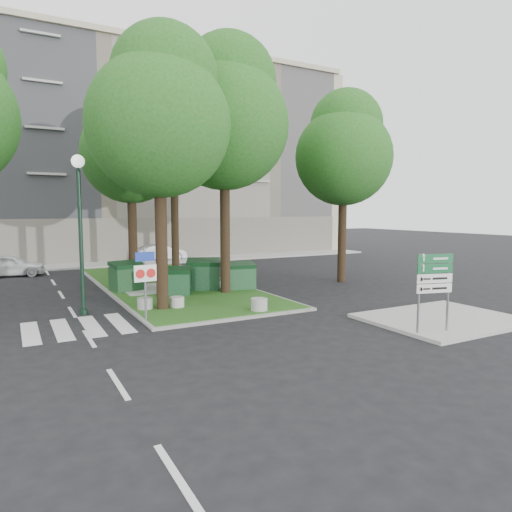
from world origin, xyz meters
TOP-DOWN VIEW (x-y plane):
  - ground at (0.00, 0.00)m, footprint 120.00×120.00m
  - median_island at (0.50, 8.00)m, footprint 6.00×16.00m
  - median_kerb at (0.50, 8.00)m, footprint 6.30×16.30m
  - sidewalk_corner at (6.50, -3.50)m, footprint 5.00×4.00m
  - building_sidewalk at (0.00, 18.50)m, footprint 42.00×3.00m
  - zebra_crossing at (-3.75, 1.50)m, footprint 5.00×3.00m
  - apartment_building at (0.00, 26.00)m, footprint 41.00×12.00m
  - tree_median_near_left at (-1.41, 2.56)m, footprint 5.20×5.20m
  - tree_median_near_right at (2.09, 4.56)m, footprint 5.60×5.60m
  - tree_median_mid at (-0.91, 9.06)m, footprint 4.80×4.80m
  - tree_median_far at (2.29, 12.06)m, footprint 5.80×5.80m
  - tree_street_right at (9.09, 5.06)m, footprint 5.00×5.00m
  - dumpster_a at (-1.75, 7.07)m, footprint 1.64×1.32m
  - dumpster_b at (-0.15, 4.99)m, footprint 1.56×1.35m
  - dumpster_c at (1.45, 5.70)m, footprint 1.85×1.61m
  - dumpster_d at (3.00, 5.02)m, footprint 1.52×1.20m
  - bollard_left at (-2.10, 2.76)m, footprint 0.57×0.57m
  - bollard_right at (1.52, 0.50)m, footprint 0.61×0.61m
  - bollard_mid at (-0.94, 2.49)m, footprint 0.54×0.54m
  - litter_bin at (3.20, 11.13)m, footprint 0.35×0.35m
  - street_lamp at (-4.18, 3.37)m, footprint 0.46×0.46m
  - traffic_sign_pole at (-2.50, 1.11)m, footprint 0.77×0.10m
  - directional_sign at (4.70, -4.59)m, footprint 1.15×0.35m
  - car_white at (-6.52, 15.50)m, footprint 3.96×2.01m
  - car_silver at (3.50, 19.30)m, footprint 3.80×1.44m

SIDE VIEW (x-z plane):
  - ground at x=0.00m, z-range 0.00..0.00m
  - zebra_crossing at x=-3.75m, z-range 0.00..0.01m
  - median_kerb at x=0.50m, z-range 0.00..0.10m
  - median_island at x=0.50m, z-range 0.00..0.12m
  - sidewalk_corner at x=6.50m, z-range 0.00..0.12m
  - building_sidewalk at x=0.00m, z-range 0.00..0.12m
  - bollard_mid at x=-0.94m, z-range 0.12..0.51m
  - bollard_left at x=-2.10m, z-range 0.12..0.53m
  - bollard_right at x=1.52m, z-range 0.12..0.56m
  - litter_bin at x=3.20m, z-range 0.12..0.74m
  - car_silver at x=3.50m, z-range 0.00..1.24m
  - car_white at x=-6.52m, z-range 0.00..1.29m
  - dumpster_b at x=-0.15m, z-range 0.10..1.31m
  - dumpster_d at x=3.00m, z-range 0.09..1.36m
  - dumpster_a at x=-1.75m, z-range 0.09..1.44m
  - dumpster_c at x=1.45m, z-range 0.09..1.53m
  - traffic_sign_pole at x=-2.50m, z-range 0.36..2.91m
  - directional_sign at x=4.70m, z-range 0.51..2.87m
  - street_lamp at x=-4.18m, z-range 0.74..6.46m
  - tree_median_mid at x=-0.91m, z-range 1.98..11.97m
  - tree_street_right at x=9.09m, z-range 1.95..12.02m
  - tree_median_near_left at x=-1.41m, z-range 2.05..12.58m
  - tree_median_near_right at x=2.09m, z-range 2.26..13.72m
  - apartment_building at x=0.00m, z-range 0.00..16.00m
  - tree_median_far at x=2.29m, z-range 2.36..14.28m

